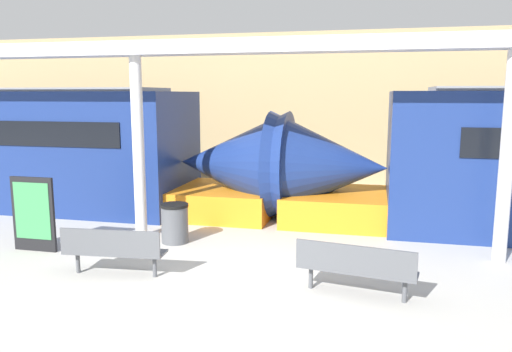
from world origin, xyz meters
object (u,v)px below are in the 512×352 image
Objects in this scene: poster_board at (33,214)px; support_column_near at (138,149)px; bench_near at (113,248)px; trash_bin at (175,223)px; support_column_far at (507,159)px; bench_far at (356,266)px; train_right at (20,150)px.

support_column_near reaches higher than poster_board.
bench_near reaches higher than trash_bin.
bench_far is at bearing -138.14° from support_column_far.
poster_board is 0.38× the size of support_column_far.
bench_far is (3.98, 0.06, 0.00)m from bench_near.
bench_near is 2.15× the size of trash_bin.
support_column_near is at bearing 165.78° from trash_bin.
support_column_near is (1.58, 1.37, 1.16)m from poster_board.
bench_near and bench_far have the same top height.
train_right reaches higher than trash_bin.
train_right is 3.95× the size of support_column_far.
trash_bin is at bearing -14.22° from support_column_near.
train_right is at bearing 155.31° from trash_bin.
support_column_far reaches higher than trash_bin.
bench_far is at bearing -7.97° from poster_board.
bench_near is 0.46× the size of support_column_near.
poster_board is (-2.45, -1.16, 0.33)m from trash_bin.
support_column_far reaches higher than poster_board.
support_column_far reaches higher than train_right.
bench_near is 3.98m from bench_far.
bench_far is (9.40, -4.63, -1.01)m from train_right.
train_right is 6.33m from trash_bin.
support_column_far is at bearing 0.00° from support_column_near.
poster_board is at bearing -171.01° from support_column_far.
support_column_near is 1.00× the size of support_column_far.
train_right is at bearing 153.57° from support_column_near.
bench_far reaches higher than trash_bin.
support_column_far is at bearing 14.61° from bench_near.
poster_board is 2.40m from support_column_near.
trash_bin is at bearing 78.43° from bench_near.
support_column_far is at bearing -11.34° from train_right.
support_column_far is (8.68, 1.37, 1.16)m from poster_board.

